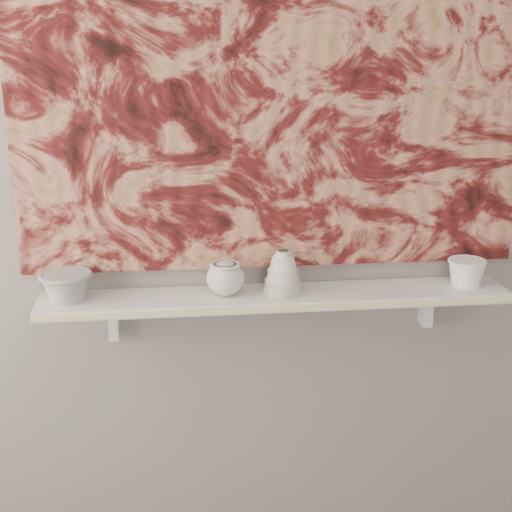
{
  "coord_description": "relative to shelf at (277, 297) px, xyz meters",
  "views": [
    {
      "loc": [
        -0.28,
        -0.48,
        1.66
      ],
      "look_at": [
        -0.06,
        1.49,
        1.05
      ],
      "focal_mm": 50.0,
      "sensor_mm": 36.0,
      "label": 1
    }
  ],
  "objects": [
    {
      "name": "wall_back",
      "position": [
        0.0,
        0.09,
        0.44
      ],
      "size": [
        3.6,
        0.0,
        3.6
      ],
      "primitive_type": "plane",
      "rotation": [
        1.57,
        0.0,
        0.0
      ],
      "color": "gray",
      "rests_on": "floor"
    },
    {
      "name": "shelf",
      "position": [
        0.0,
        0.0,
        0.0
      ],
      "size": [
        1.4,
        0.18,
        0.03
      ],
      "primitive_type": "cube",
      "color": "silver",
      "rests_on": "wall_back"
    },
    {
      "name": "shelf_stripe",
      "position": [
        0.0,
        -0.09,
        0.0
      ],
      "size": [
        1.4,
        0.01,
        0.02
      ],
      "primitive_type": "cube",
      "color": "beige",
      "rests_on": "shelf"
    },
    {
      "name": "bracket_left",
      "position": [
        -0.49,
        0.06,
        -0.07
      ],
      "size": [
        0.03,
        0.06,
        0.12
      ],
      "primitive_type": "cube",
      "color": "silver",
      "rests_on": "wall_back"
    },
    {
      "name": "bracket_right",
      "position": [
        0.49,
        0.06,
        -0.07
      ],
      "size": [
        0.03,
        0.06,
        0.12
      ],
      "primitive_type": "cube",
      "color": "silver",
      "rests_on": "wall_back"
    },
    {
      "name": "painting",
      "position": [
        0.0,
        0.08,
        0.62
      ],
      "size": [
        1.5,
        0.02,
        1.1
      ],
      "primitive_type": "cube",
      "color": "#5C1818",
      "rests_on": "wall_back"
    },
    {
      "name": "house_motif",
      "position": [
        0.45,
        0.07,
        0.32
      ],
      "size": [
        0.09,
        0.0,
        0.08
      ],
      "primitive_type": "cube",
      "color": "black",
      "rests_on": "painting"
    },
    {
      "name": "bowl_grey",
      "position": [
        -0.61,
        0.0,
        0.06
      ],
      "size": [
        0.16,
        0.16,
        0.09
      ],
      "primitive_type": null,
      "rotation": [
        0.0,
        0.0,
        0.05
      ],
      "color": "#9A9A97",
      "rests_on": "shelf"
    },
    {
      "name": "cup_cream",
      "position": [
        -0.15,
        0.0,
        0.07
      ],
      "size": [
        0.14,
        0.14,
        0.1
      ],
      "primitive_type": null,
      "rotation": [
        0.0,
        0.0,
        -0.35
      ],
      "color": "beige",
      "rests_on": "shelf"
    },
    {
      "name": "bell_vessel",
      "position": [
        0.02,
        0.0,
        0.08
      ],
      "size": [
        0.16,
        0.16,
        0.13
      ],
      "primitive_type": null,
      "rotation": [
        0.0,
        0.0,
        0.43
      ],
      "color": "beige",
      "rests_on": "shelf"
    },
    {
      "name": "bowl_white",
      "position": [
        0.59,
        0.0,
        0.06
      ],
      "size": [
        0.13,
        0.13,
        0.08
      ],
      "primitive_type": null,
      "rotation": [
        0.0,
        0.0,
        -0.1
      ],
      "color": "white",
      "rests_on": "shelf"
    }
  ]
}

